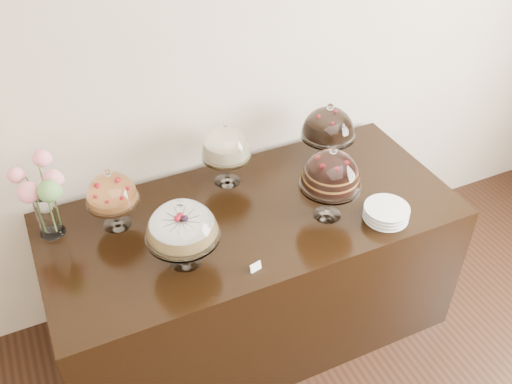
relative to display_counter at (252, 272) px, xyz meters
name	(u,v)px	position (x,y,z in m)	size (l,w,h in m)	color
wall_back	(239,61)	(0.18, 0.55, 1.05)	(5.00, 0.04, 3.00)	beige
display_counter	(252,272)	(0.00, 0.00, 0.00)	(2.20, 1.00, 0.90)	black
cake_stand_sugar_sponge	(182,224)	(-0.44, -0.19, 0.69)	(0.35, 0.35, 0.38)	white
cake_stand_choco_layer	(331,172)	(0.35, -0.18, 0.73)	(0.32, 0.32, 0.43)	white
cake_stand_cheesecake	(226,145)	(-0.01, 0.32, 0.69)	(0.28, 0.28, 0.39)	white
cake_stand_dark_choco	(329,125)	(0.60, 0.25, 0.70)	(0.32, 0.32, 0.39)	white
cake_stand_fruit_tart	(111,192)	(-0.67, 0.22, 0.66)	(0.27, 0.27, 0.35)	white
flower_vase	(43,195)	(-0.98, 0.28, 0.70)	(0.24, 0.29, 0.43)	white
plate_stack	(386,213)	(0.62, -0.33, 0.49)	(0.23, 0.23, 0.07)	silver
price_card_left	(256,267)	(-0.16, -0.38, 0.47)	(0.06, 0.01, 0.04)	white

